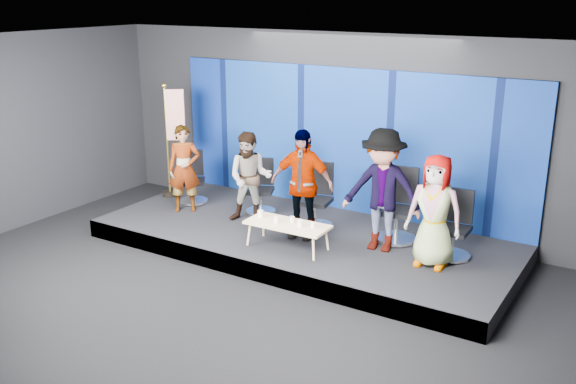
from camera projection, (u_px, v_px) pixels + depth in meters
name	position (u px, v px, depth m)	size (l,w,h in m)	color
ground	(211.00, 308.00, 8.86)	(10.00, 10.00, 0.00)	black
room_walls	(205.00, 135.00, 8.13)	(10.02, 8.02, 3.51)	black
riser	(303.00, 240.00, 10.84)	(7.00, 3.00, 0.30)	black
backdrop	(344.00, 140.00, 11.58)	(7.00, 0.08, 2.60)	navy
chair_a	(193.00, 186.00, 12.24)	(0.78, 0.78, 0.98)	silver
panelist_a	(184.00, 169.00, 11.62)	(0.58, 0.38, 1.59)	black
chair_b	(261.00, 195.00, 11.67)	(0.73, 0.73, 0.98)	silver
panelist_b	(250.00, 177.00, 11.08)	(0.78, 0.60, 1.59)	black
chair_c	(316.00, 207.00, 10.92)	(0.73, 0.73, 1.11)	silver
panelist_c	(302.00, 184.00, 10.34)	(1.06, 0.44, 1.81)	black
chair_d	(398.00, 217.00, 10.34)	(0.73, 0.73, 1.19)	silver
panelist_d	(382.00, 190.00, 9.80)	(1.24, 0.72, 1.93)	black
chair_e	(454.00, 235.00, 9.70)	(0.59, 0.59, 1.04)	silver
panelist_e	(435.00, 211.00, 9.25)	(0.82, 0.53, 1.68)	black
coffee_table	(287.00, 225.00, 10.02)	(1.34, 0.59, 0.41)	tan
mug_a	(260.00, 214.00, 10.29)	(0.09, 0.09, 0.11)	white
mug_b	(276.00, 219.00, 10.05)	(0.08, 0.08, 0.09)	white
mug_c	(292.00, 219.00, 10.06)	(0.07, 0.07, 0.09)	white
mug_d	(300.00, 223.00, 9.87)	(0.09, 0.09, 0.10)	white
mug_e	(313.00, 225.00, 9.83)	(0.07, 0.07, 0.09)	white
flag_stand	(173.00, 138.00, 12.33)	(0.48, 0.35, 2.23)	black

